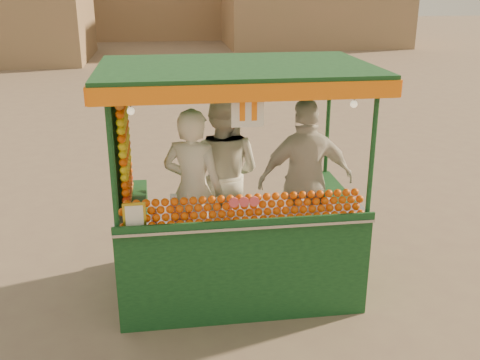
{
  "coord_description": "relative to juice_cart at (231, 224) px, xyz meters",
  "views": [
    {
      "loc": [
        -0.96,
        -5.36,
        3.31
      ],
      "look_at": [
        -0.17,
        0.24,
        1.25
      ],
      "focal_mm": 41.39,
      "sensor_mm": 36.0,
      "label": 1
    }
  ],
  "objects": [
    {
      "name": "vendor_right",
      "position": [
        0.86,
        0.19,
        0.39
      ],
      "size": [
        1.07,
        0.45,
        1.83
      ],
      "rotation": [
        0.0,
        0.0,
        3.15
      ],
      "color": "beige",
      "rests_on": "ground"
    },
    {
      "name": "vendor_left",
      "position": [
        -0.39,
        0.12,
        0.37
      ],
      "size": [
        0.77,
        0.65,
        1.79
      ],
      "rotation": [
        0.0,
        0.0,
        2.75
      ],
      "color": "white",
      "rests_on": "ground"
    },
    {
      "name": "ground",
      "position": [
        0.29,
        -0.03,
        -0.82
      ],
      "size": [
        90.0,
        90.0,
        0.0
      ],
      "primitive_type": "plane",
      "color": "brown",
      "rests_on": "ground"
    },
    {
      "name": "vendor_middle",
      "position": [
        -0.03,
        0.48,
        0.41
      ],
      "size": [
        1.13,
        1.03,
        1.87
      ],
      "rotation": [
        0.0,
        0.0,
        2.69
      ],
      "color": "white",
      "rests_on": "ground"
    },
    {
      "name": "juice_cart",
      "position": [
        0.0,
        0.0,
        0.0
      ],
      "size": [
        2.76,
        1.79,
        2.51
      ],
      "color": "#0F381A",
      "rests_on": "ground"
    }
  ]
}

